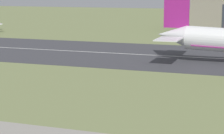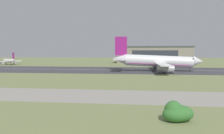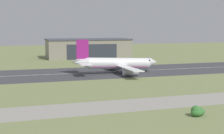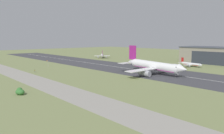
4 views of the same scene
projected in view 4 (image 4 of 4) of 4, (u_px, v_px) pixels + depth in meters
name	position (u px, v px, depth m)	size (l,w,h in m)	color
ground_plane	(66.00, 74.00, 148.86)	(698.94, 698.94, 0.00)	#7A8451
runway_strip	(121.00, 68.00, 183.48)	(458.94, 48.63, 0.06)	#3D3D42
runway_centreline	(121.00, 67.00, 183.47)	(413.05, 0.70, 0.01)	silver
taxiway_road	(30.00, 79.00, 132.70)	(344.21, 16.00, 0.05)	gray
hangar_building	(220.00, 55.00, 209.30)	(70.44, 31.90, 16.11)	gray
airplane_landing	(154.00, 66.00, 149.59)	(49.48, 55.42, 19.13)	white
airplane_parked_west	(102.00, 55.00, 271.98)	(24.01, 21.44, 10.19)	white
airplane_parked_centre	(191.00, 64.00, 187.91)	(22.54, 19.47, 7.32)	white
shrub_clump	(20.00, 92.00, 95.31)	(4.67, 3.40, 3.15)	#387533
windsock_pole	(47.00, 61.00, 187.93)	(1.90, 1.52, 5.52)	#B7B7BC
runway_sign	(35.00, 71.00, 157.05)	(1.47, 0.13, 1.90)	#4C4C51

